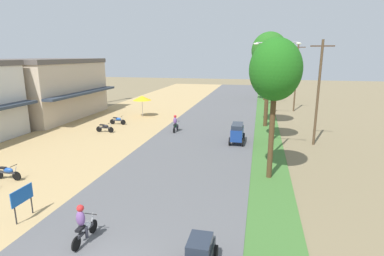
# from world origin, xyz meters

# --- Properties ---
(shophouse_mid) EXTENTS (10.08, 13.12, 6.90)m
(shophouse_mid) POSITION_xyz_m (-19.98, 24.43, 3.46)
(shophouse_mid) COLOR #C6B299
(shophouse_mid) RESTS_ON ground
(parked_motorbike_second) EXTENTS (1.80, 0.54, 0.94)m
(parked_motorbike_second) POSITION_xyz_m (-9.61, 6.94, 0.55)
(parked_motorbike_second) COLOR black
(parked_motorbike_second) RESTS_ON dirt_shoulder
(parked_motorbike_third) EXTENTS (1.80, 0.54, 0.94)m
(parked_motorbike_third) POSITION_xyz_m (-9.56, 18.76, 0.55)
(parked_motorbike_third) COLOR black
(parked_motorbike_third) RESTS_ON dirt_shoulder
(parked_motorbike_fourth) EXTENTS (1.80, 0.54, 0.94)m
(parked_motorbike_fourth) POSITION_xyz_m (-9.87, 22.19, 0.55)
(parked_motorbike_fourth) COLOR black
(parked_motorbike_fourth) RESTS_ON dirt_shoulder
(street_signboard) EXTENTS (0.06, 1.30, 1.50)m
(street_signboard) POSITION_xyz_m (-5.38, 3.30, 1.11)
(street_signboard) COLOR #262628
(street_signboard) RESTS_ON dirt_shoulder
(vendor_umbrella) EXTENTS (2.20, 2.20, 2.52)m
(vendor_umbrella) POSITION_xyz_m (-8.93, 26.98, 2.31)
(vendor_umbrella) COLOR #99999E
(vendor_umbrella) RESTS_ON dirt_shoulder
(median_tree_nearest) EXTENTS (2.95, 2.95, 8.24)m
(median_tree_nearest) POSITION_xyz_m (5.61, 10.73, 6.46)
(median_tree_nearest) COLOR #4C351E
(median_tree_nearest) RESTS_ON median_strip
(median_tree_second) EXTENTS (2.97, 2.97, 7.58)m
(median_tree_second) POSITION_xyz_m (5.87, 18.88, 6.16)
(median_tree_second) COLOR #4C351E
(median_tree_second) RESTS_ON median_strip
(median_tree_third) EXTENTS (3.51, 3.51, 9.53)m
(median_tree_third) POSITION_xyz_m (5.55, 24.94, 7.66)
(median_tree_third) COLOR #4C351E
(median_tree_third) RESTS_ON median_strip
(median_tree_fourth) EXTENTS (4.42, 4.42, 7.87)m
(median_tree_fourth) POSITION_xyz_m (5.57, 44.70, 5.78)
(median_tree_fourth) COLOR #4C351E
(median_tree_fourth) RESTS_ON median_strip
(streetlamp_near) EXTENTS (3.16, 0.20, 8.24)m
(streetlamp_near) POSITION_xyz_m (5.80, 14.97, 4.78)
(streetlamp_near) COLOR gray
(streetlamp_near) RESTS_ON median_strip
(streetlamp_mid) EXTENTS (3.16, 0.20, 7.10)m
(streetlamp_mid) POSITION_xyz_m (5.80, 30.59, 4.19)
(streetlamp_mid) COLOR gray
(streetlamp_mid) RESTS_ON median_strip
(streetlamp_far) EXTENTS (3.16, 0.20, 8.43)m
(streetlamp_far) POSITION_xyz_m (5.80, 39.69, 4.88)
(streetlamp_far) COLOR gray
(streetlamp_far) RESTS_ON median_strip
(utility_pole_near) EXTENTS (1.80, 0.20, 8.51)m
(utility_pole_near) POSITION_xyz_m (9.42, 18.91, 4.44)
(utility_pole_near) COLOR brown
(utility_pole_near) RESTS_ON ground
(utility_pole_far) EXTENTS (1.80, 0.20, 8.80)m
(utility_pole_far) POSITION_xyz_m (9.37, 35.03, 4.59)
(utility_pole_far) COLOR brown
(utility_pole_far) RESTS_ON ground
(car_hatchback_charcoal) EXTENTS (1.04, 2.00, 1.23)m
(car_hatchback_charcoal) POSITION_xyz_m (3.08, 1.52, 0.75)
(car_hatchback_charcoal) COLOR #282D33
(car_hatchback_charcoal) RESTS_ON road_strip
(car_van_blue) EXTENTS (1.19, 2.41, 1.67)m
(car_van_blue) POSITION_xyz_m (3.13, 17.73, 1.02)
(car_van_blue) COLOR navy
(car_van_blue) RESTS_ON road_strip
(motorbike_ahead_second) EXTENTS (0.54, 1.80, 1.66)m
(motorbike_ahead_second) POSITION_xyz_m (-1.71, 2.23, 0.86)
(motorbike_ahead_second) COLOR black
(motorbike_ahead_second) RESTS_ON road_strip
(motorbike_ahead_third) EXTENTS (0.54, 1.80, 1.66)m
(motorbike_ahead_third) POSITION_xyz_m (-2.99, 20.45, 0.86)
(motorbike_ahead_third) COLOR black
(motorbike_ahead_third) RESTS_ON road_strip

